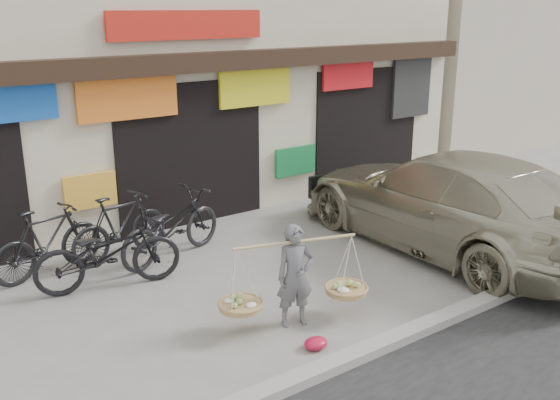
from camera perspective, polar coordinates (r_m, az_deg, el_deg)
ground at (r=9.49m, az=2.30°, el=-7.74°), size 70.00×70.00×0.00m
kerb at (r=8.16m, az=11.17°, el=-12.06°), size 70.00×0.25×0.12m
shophouse_block at (r=14.22m, az=-14.18°, el=14.52°), size 14.00×6.32×7.00m
neighbor_east at (r=23.33m, az=18.71°, el=14.45°), size 12.00×7.00×6.40m
street_vendor at (r=8.13m, az=1.39°, el=-7.36°), size 1.96×1.00×1.38m
bike_0 at (r=9.52m, az=-15.47°, el=-4.66°), size 2.23×1.18×1.11m
bike_1 at (r=10.59m, az=-14.43°, el=-2.35°), size 1.91×0.94×1.11m
bike_2 at (r=10.40m, az=-9.95°, el=-2.39°), size 2.25×1.35×1.12m
bike_3 at (r=10.26m, az=-20.47°, el=-3.56°), size 1.91×0.94×1.11m
suv at (r=11.01m, az=15.06°, el=-0.05°), size 2.48×5.87×1.69m
red_bag at (r=7.85m, az=3.29°, el=-12.94°), size 0.31×0.25×0.14m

